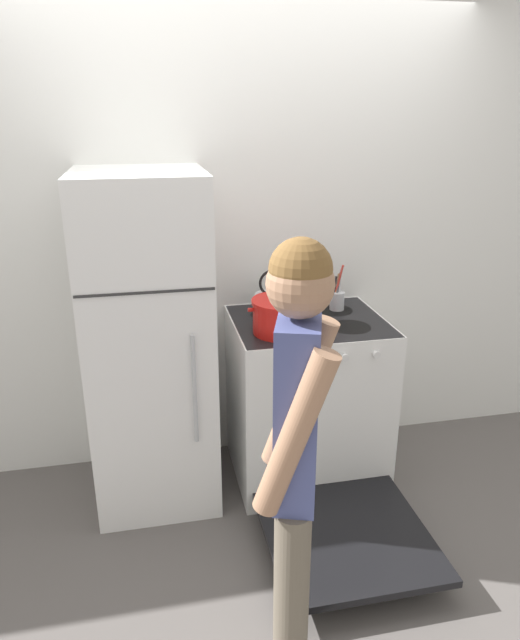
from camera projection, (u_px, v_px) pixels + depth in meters
name	position (u px, v px, depth m)	size (l,w,h in m)	color
ground_plane	(244.00, 444.00, 3.59)	(14.00, 14.00, 0.00)	#5B5654
wall_back	(240.00, 244.00, 3.17)	(10.00, 0.06, 2.55)	silver
refrigerator	(150.00, 345.00, 2.88)	(0.61, 0.68, 1.72)	white
stove_range	(308.00, 402.00, 3.14)	(0.81, 1.42, 0.93)	white
dutch_oven_pot	(282.00, 316.00, 2.83)	(0.34, 0.30, 0.20)	red
tea_kettle	(273.00, 301.00, 3.08)	(0.24, 0.19, 0.25)	silver
utensil_jar	(337.00, 299.00, 3.16)	(0.08, 0.08, 0.26)	#B7BABF
person	(296.00, 461.00, 1.79)	(0.34, 0.39, 1.65)	#6B6051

